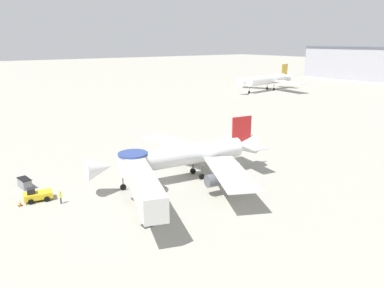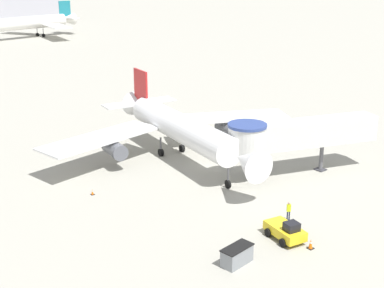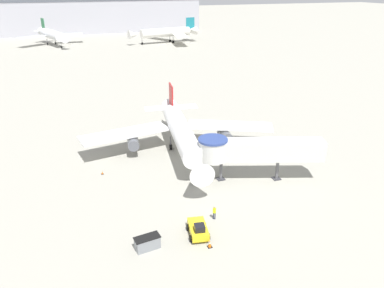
{
  "view_description": "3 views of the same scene",
  "coord_description": "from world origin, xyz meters",
  "views": [
    {
      "loc": [
        45.36,
        -28.19,
        21.0
      ],
      "look_at": [
        0.23,
        5.07,
        5.47
      ],
      "focal_mm": 35.0,
      "sensor_mm": 36.0,
      "label": 1
    },
    {
      "loc": [
        -36.09,
        -43.42,
        21.82
      ],
      "look_at": [
        -2.15,
        -1.3,
        3.7
      ],
      "focal_mm": 50.0,
      "sensor_mm": 36.0,
      "label": 2
    },
    {
      "loc": [
        -17.29,
        -49.15,
        25.95
      ],
      "look_at": [
        0.88,
        0.76,
        2.91
      ],
      "focal_mm": 35.0,
      "sensor_mm": 36.0,
      "label": 3
    }
  ],
  "objects": [
    {
      "name": "pushback_tug_yellow",
      "position": [
        -4.93,
        -17.22,
        0.81
      ],
      "size": [
        2.66,
        3.93,
        1.86
      ],
      "rotation": [
        0.0,
        0.0,
        -0.18
      ],
      "color": "yellow",
      "rests_on": "ground_plane"
    },
    {
      "name": "traffic_cone_apron_front",
      "position": [
        -4.5,
        -19.55,
        0.4
      ],
      "size": [
        0.5,
        0.5,
        0.82
      ],
      "color": "black",
      "rests_on": "ground_plane"
    },
    {
      "name": "traffic_cone_port_wing",
      "position": [
        -13.03,
        1.1,
        0.28
      ],
      "size": [
        0.35,
        0.35,
        0.59
      ],
      "color": "black",
      "rests_on": "ground_plane"
    },
    {
      "name": "jet_bridge",
      "position": [
        6.62,
        -7.63,
        4.62
      ],
      "size": [
        17.01,
        8.36,
        6.3
      ],
      "rotation": [
        0.0,
        0.0,
        -0.34
      ],
      "color": "silver",
      "rests_on": "ground_plane"
    },
    {
      "name": "service_container_gray",
      "position": [
        -10.77,
        -17.49,
        0.73
      ],
      "size": [
        2.86,
        1.62,
        1.45
      ],
      "rotation": [
        0.0,
        0.0,
        0.12
      ],
      "color": "gray",
      "rests_on": "ground_plane"
    },
    {
      "name": "background_jet_gold_tail",
      "position": [
        -66.51,
        95.02,
        4.72
      ],
      "size": [
        34.62,
        35.82,
        10.77
      ],
      "rotation": [
        0.0,
        0.0,
        0.15
      ],
      "color": "white",
      "rests_on": "ground_plane"
    },
    {
      "name": "main_airplane",
      "position": [
        0.22,
        4.26,
        3.81
      ],
      "size": [
        32.53,
        28.53,
        8.97
      ],
      "rotation": [
        0.0,
        0.0,
        -0.15
      ],
      "color": "white",
      "rests_on": "ground_plane"
    },
    {
      "name": "ground_plane",
      "position": [
        0.0,
        0.0,
        0.0
      ],
      "size": [
        800.0,
        800.0,
        0.0
      ],
      "primitive_type": "plane",
      "color": "#9E9B8E"
    },
    {
      "name": "ground_crew_marshaller",
      "position": [
        -2.04,
        -14.99,
        1.03
      ],
      "size": [
        0.4,
        0.35,
        1.79
      ],
      "rotation": [
        0.0,
        0.0,
        5.72
      ],
      "color": "#1E2338",
      "rests_on": "ground_plane"
    }
  ]
}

